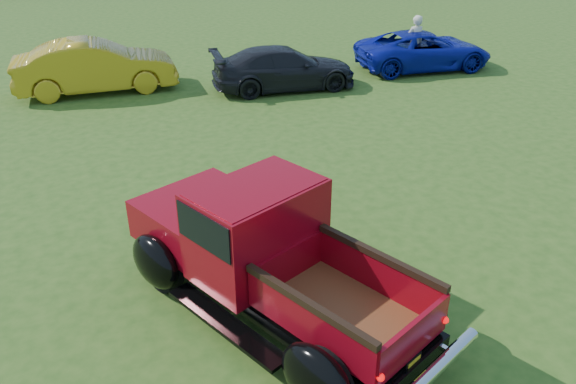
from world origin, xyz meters
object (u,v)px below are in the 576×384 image
(pickup_truck, at_px, (257,248))
(spectator, at_px, (414,43))
(show_car_yellow, at_px, (96,66))
(show_car_grey, at_px, (284,68))
(show_car_blue, at_px, (424,50))

(pickup_truck, xyz_separation_m, spectator, (9.03, 8.97, 0.02))
(pickup_truck, xyz_separation_m, show_car_yellow, (-0.67, 10.74, -0.11))
(show_car_grey, bearing_deg, pickup_truck, 162.63)
(show_car_grey, distance_m, spectator, 4.71)
(pickup_truck, xyz_separation_m, show_car_blue, (9.33, 8.85, -0.23))
(show_car_blue, bearing_deg, spectator, 76.78)
(show_car_yellow, bearing_deg, show_car_blue, -95.26)
(pickup_truck, distance_m, show_car_blue, 12.86)
(pickup_truck, distance_m, show_car_yellow, 10.76)
(pickup_truck, bearing_deg, show_car_blue, 23.00)
(pickup_truck, distance_m, show_car_grey, 9.78)
(show_car_blue, height_order, spectator, spectator)
(show_car_grey, bearing_deg, spectator, -78.60)
(show_car_grey, bearing_deg, show_car_blue, -80.22)
(show_car_yellow, xyz_separation_m, show_car_grey, (5.00, -1.97, -0.13))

